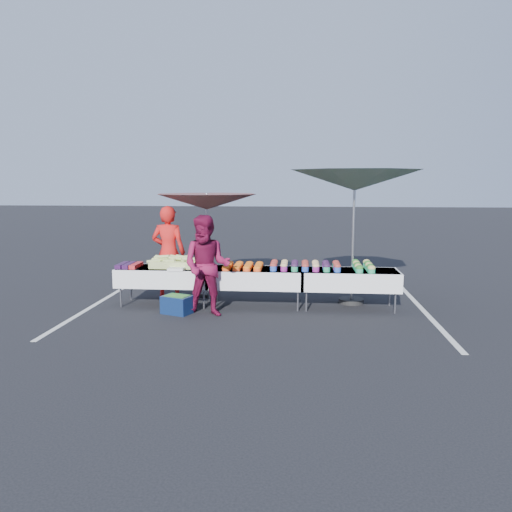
# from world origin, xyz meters

# --- Properties ---
(ground) EXTENTS (80.00, 80.00, 0.00)m
(ground) POSITION_xyz_m (0.00, 0.00, 0.00)
(ground) COLOR black
(stripe_left) EXTENTS (0.10, 5.00, 0.00)m
(stripe_left) POSITION_xyz_m (-3.20, 0.00, 0.00)
(stripe_left) COLOR silver
(stripe_left) RESTS_ON ground
(stripe_right) EXTENTS (0.10, 5.00, 0.00)m
(stripe_right) POSITION_xyz_m (3.20, 0.00, 0.00)
(stripe_right) COLOR silver
(stripe_right) RESTS_ON ground
(table_left) EXTENTS (1.86, 0.81, 0.75)m
(table_left) POSITION_xyz_m (-1.80, 0.00, 0.58)
(table_left) COLOR white
(table_left) RESTS_ON ground
(table_center) EXTENTS (1.86, 0.81, 0.75)m
(table_center) POSITION_xyz_m (0.00, 0.00, 0.58)
(table_center) COLOR white
(table_center) RESTS_ON ground
(table_right) EXTENTS (1.86, 0.81, 0.75)m
(table_right) POSITION_xyz_m (1.80, 0.00, 0.58)
(table_right) COLOR white
(table_right) RESTS_ON ground
(berry_punnets) EXTENTS (0.40, 0.54, 0.08)m
(berry_punnets) POSITION_xyz_m (-2.51, -0.06, 0.79)
(berry_punnets) COLOR black
(berry_punnets) RESTS_ON table_left
(corn_pile) EXTENTS (1.16, 0.57, 0.26)m
(corn_pile) POSITION_xyz_m (-1.56, 0.04, 0.84)
(corn_pile) COLOR #A3B15A
(corn_pile) RESTS_ON table_left
(plastic_bags) EXTENTS (0.30, 0.25, 0.05)m
(plastic_bags) POSITION_xyz_m (-1.50, -0.30, 0.78)
(plastic_bags) COLOR white
(plastic_bags) RESTS_ON table_left
(carrot_bowls) EXTENTS (0.75, 0.69, 0.11)m
(carrot_bowls) POSITION_xyz_m (-0.25, -0.01, 0.80)
(carrot_bowls) COLOR #FF511C
(carrot_bowls) RESTS_ON table_center
(potato_cups) EXTENTS (1.34, 0.58, 0.16)m
(potato_cups) POSITION_xyz_m (0.95, 0.00, 0.83)
(potato_cups) COLOR blue
(potato_cups) RESTS_ON table_right
(bean_baskets) EXTENTS (0.36, 0.86, 0.15)m
(bean_baskets) POSITION_xyz_m (2.06, 0.08, 0.82)
(bean_baskets) COLOR #279F69
(bean_baskets) RESTS_ON table_right
(vendor) EXTENTS (0.73, 0.50, 1.94)m
(vendor) POSITION_xyz_m (-1.88, 0.55, 0.97)
(vendor) COLOR red
(vendor) RESTS_ON ground
(customer) EXTENTS (0.93, 0.75, 1.84)m
(customer) POSITION_xyz_m (-0.83, -0.75, 0.92)
(customer) COLOR maroon
(customer) RESTS_ON ground
(umbrella_left) EXTENTS (2.48, 2.48, 2.20)m
(umbrella_left) POSITION_xyz_m (-1.10, 0.80, 1.99)
(umbrella_left) COLOR black
(umbrella_left) RESTS_ON ground
(umbrella_right) EXTENTS (3.33, 3.33, 2.68)m
(umbrella_right) POSITION_xyz_m (1.89, 0.44, 2.43)
(umbrella_right) COLOR black
(umbrella_right) RESTS_ON ground
(storage_bin) EXTENTS (0.62, 0.54, 0.34)m
(storage_bin) POSITION_xyz_m (-1.41, -0.65, 0.18)
(storage_bin) COLOR #0D1F45
(storage_bin) RESTS_ON ground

